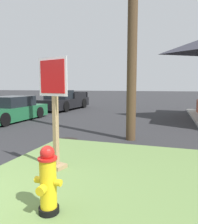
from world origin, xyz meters
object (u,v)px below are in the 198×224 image
Objects in this scene: stop_sign at (55,115)px; parked_sedan_green at (10,110)px; pickup_truck_black at (63,101)px; fire_hydrant at (48,182)px; manhole_cover at (67,140)px.

parked_sedan_green is (-5.53, 5.22, -0.65)m from stop_sign.
pickup_truck_black is at bearing 89.71° from parked_sedan_green.
fire_hydrant is 9.13m from parked_sedan_green.
fire_hydrant is at bearing -66.82° from manhole_cover.
parked_sedan_green is at bearing -90.29° from pickup_truck_black.
manhole_cover is at bearing 113.18° from fire_hydrant.
manhole_cover is (-1.68, 3.92, -0.51)m from fire_hydrant.
stop_sign is at bearing 115.84° from fire_hydrant.
stop_sign is at bearing -68.43° from manhole_cover.
stop_sign is 7.63m from parked_sedan_green.
pickup_truck_black is at bearing 116.55° from stop_sign.
manhole_cover is 5.35m from parked_sedan_green.
stop_sign reaches higher than fire_hydrant.
parked_sedan_green is at bearing 133.05° from fire_hydrant.
parked_sedan_green is 5.78m from pickup_truck_black.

